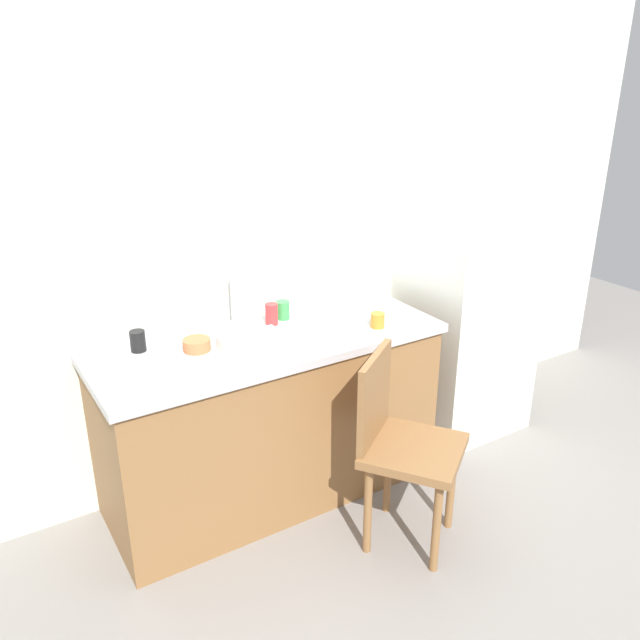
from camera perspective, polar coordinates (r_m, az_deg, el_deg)
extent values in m
plane|color=gray|center=(3.13, 8.25, -18.45)|extent=(8.00, 8.00, 0.00)
cube|color=silver|center=(3.29, -1.81, 8.86)|extent=(4.80, 0.10, 2.55)
cube|color=olive|center=(3.16, -4.38, -8.88)|extent=(1.59, 0.60, 0.80)
cube|color=#B7B7BC|center=(2.97, -4.61, -1.90)|extent=(1.63, 0.64, 0.04)
cylinder|color=#B7B7BC|center=(3.11, -7.73, 1.77)|extent=(0.02, 0.02, 0.23)
cube|color=silver|center=(3.75, 12.74, 0.04)|extent=(0.63, 0.57, 1.31)
cylinder|color=olive|center=(2.84, 10.30, -17.61)|extent=(0.04, 0.04, 0.45)
cylinder|color=olive|center=(3.08, 11.58, -14.23)|extent=(0.04, 0.04, 0.45)
cylinder|color=olive|center=(2.90, 4.27, -16.39)|extent=(0.04, 0.04, 0.45)
cylinder|color=olive|center=(3.13, 6.06, -13.19)|extent=(0.04, 0.04, 0.45)
cube|color=olive|center=(2.84, 8.32, -11.36)|extent=(0.56, 0.56, 0.04)
cube|color=olive|center=(2.77, 4.84, -6.83)|extent=(0.31, 0.23, 0.40)
cube|color=white|center=(2.85, -5.86, -2.07)|extent=(0.28, 0.20, 0.05)
cylinder|color=#C67042|center=(2.87, -10.89, -2.16)|extent=(0.12, 0.12, 0.05)
cylinder|color=orange|center=(3.07, 5.13, -0.02)|extent=(0.07, 0.07, 0.07)
cylinder|color=black|center=(2.91, -15.87, -1.80)|extent=(0.07, 0.07, 0.09)
cylinder|color=green|center=(3.16, -3.33, 0.89)|extent=(0.07, 0.07, 0.09)
cylinder|color=red|center=(3.09, -4.32, 0.52)|extent=(0.06, 0.06, 0.10)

